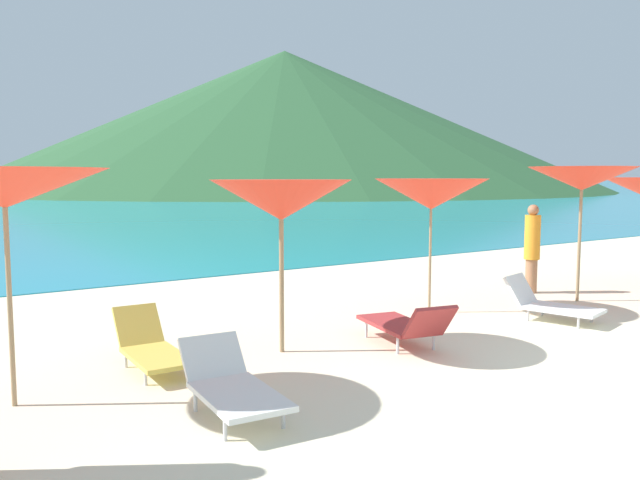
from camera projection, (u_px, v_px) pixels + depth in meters
The scene contains 11 objects.
ground_plane at pixel (250, 276), 14.93m from camera, with size 50.00×100.00×0.30m, color beige.
headland_hill at pixel (285, 121), 101.38m from camera, with size 97.59×97.59×21.88m, color #2D5B33.
umbrella_0 at pixel (4, 188), 5.86m from camera, with size 2.05×2.05×2.25m.
umbrella_1 at pixel (281, 200), 7.74m from camera, with size 1.79×1.79×2.13m.
umbrella_2 at pixel (431, 194), 10.04m from camera, with size 1.86×1.86×2.14m.
umbrella_3 at pixel (582, 179), 10.95m from camera, with size 1.89×1.89×2.34m.
lounge_chair_0 at pixel (550, 303), 9.65m from camera, with size 0.93×1.47×0.64m.
lounge_chair_1 at pixel (151, 347), 7.21m from camera, with size 0.59×1.43×0.63m.
lounge_chair_2 at pixel (406, 324), 8.13m from camera, with size 0.91×1.69×0.66m.
lounge_chair_3 at pixel (231, 384), 5.82m from camera, with size 0.73×1.45×0.61m.
beachgoer_2 at pixel (532, 246), 11.88m from camera, with size 0.29×0.29×1.65m.
Camera 1 is at (-6.95, -3.14, 2.17)m, focal length 35.87 mm.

